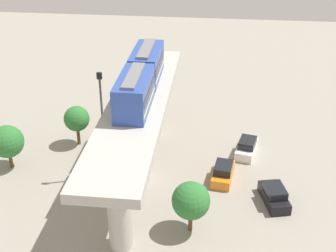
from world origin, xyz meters
TOP-DOWN VIEW (x-y plane):
  - ground_plane at (0.00, 0.00)m, footprint 120.00×120.00m
  - viaduct at (0.00, 0.00)m, footprint 5.20×28.00m
  - train at (0.00, -2.11)m, footprint 2.64×13.55m
  - parked_car_white at (-10.53, -6.27)m, footprint 2.73×4.50m
  - parked_car_black at (-12.67, 2.06)m, footprint 2.75×4.51m
  - parked_car_orange at (-8.03, -1.15)m, footprint 2.36×4.41m
  - tree_near_viaduct at (7.91, -6.18)m, footprint 2.79×2.79m
  - tree_mid_lot at (13.49, -0.92)m, footprint 3.31×3.31m
  - tree_far_corner at (-5.37, 6.66)m, footprint 3.17×3.17m
  - signal_post at (3.40, -0.26)m, footprint 0.44×0.28m

SIDE VIEW (x-z plane):
  - ground_plane at x=0.00m, z-range 0.00..0.00m
  - parked_car_white at x=-10.53m, z-range -0.14..1.62m
  - parked_car_black at x=-12.67m, z-range -0.14..1.62m
  - parked_car_orange at x=-8.03m, z-range -0.14..1.62m
  - tree_mid_lot at x=13.49m, z-range 0.65..5.28m
  - tree_far_corner at x=-5.37m, z-range 0.72..5.36m
  - tree_near_viaduct at x=7.91m, z-range 0.86..5.42m
  - signal_post at x=3.40m, z-range 0.53..11.58m
  - viaduct at x=0.00m, z-range 2.07..10.52m
  - train at x=0.00m, z-range 8.36..11.60m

